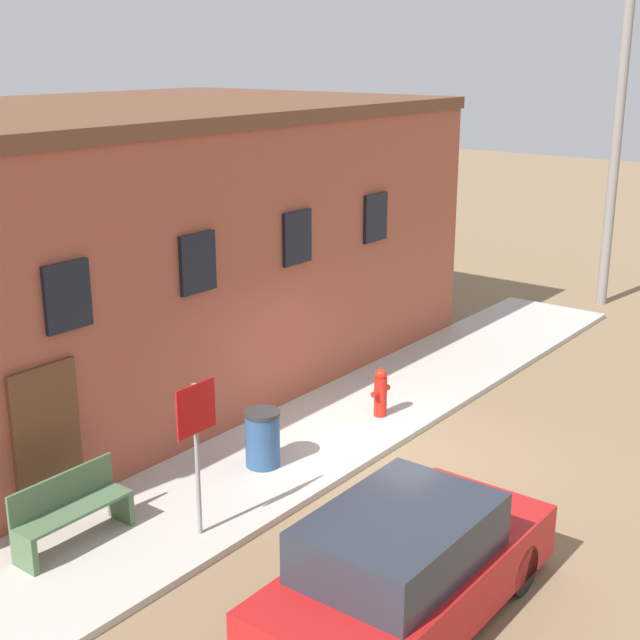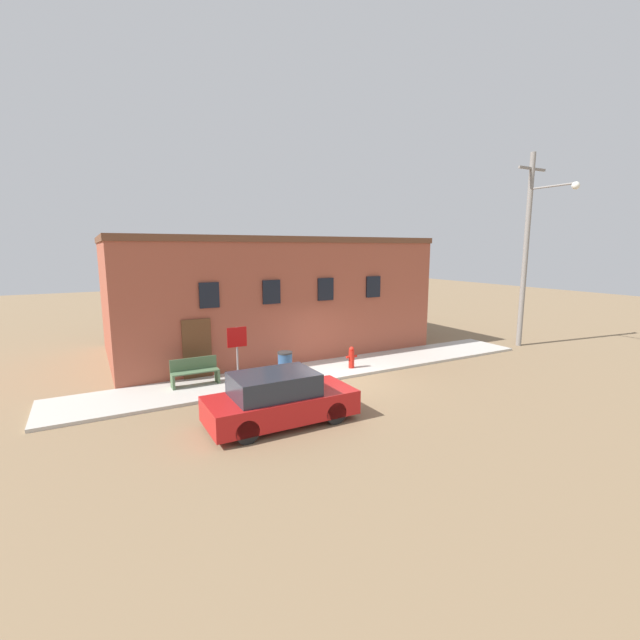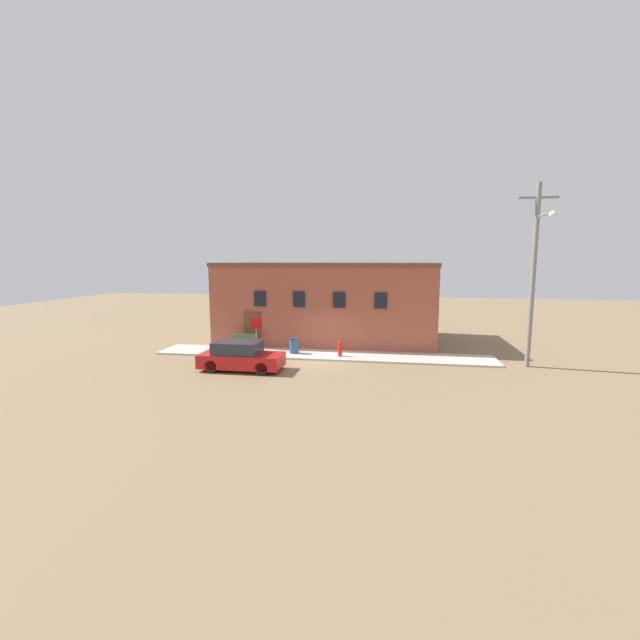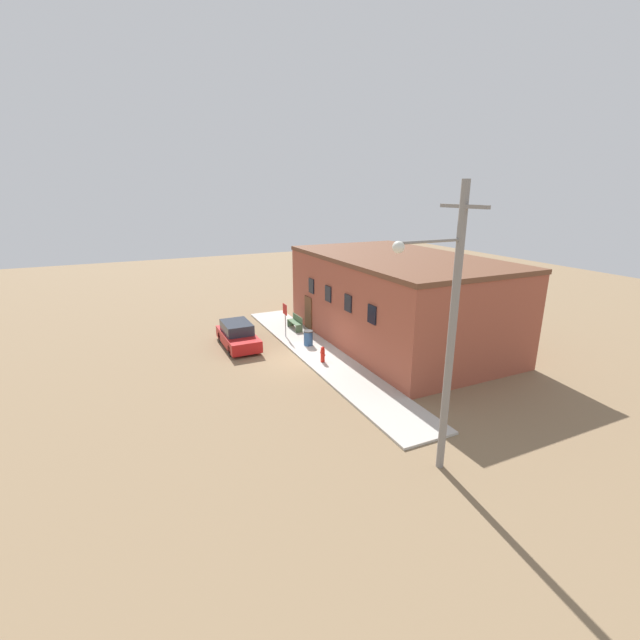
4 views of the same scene
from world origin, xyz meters
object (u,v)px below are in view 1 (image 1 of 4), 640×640
Objects in this scene: trash_bin at (263,438)px; fire_hydrant at (381,392)px; bench at (71,510)px; utility_pole at (626,105)px; stop_sign at (197,431)px; parked_car at (406,568)px.

fire_hydrant is at bearing -7.37° from trash_bin.
bench is 15.77m from utility_pole.
utility_pole reaches higher than fire_hydrant.
bench reaches higher than fire_hydrant.
utility_pole is (12.04, -0.76, 4.26)m from trash_bin.
bench is at bearing 171.95° from fire_hydrant.
stop_sign is 0.52× the size of parked_car.
fire_hydrant is at bearing 36.63° from parked_car.
bench is (-1.13, 1.12, -0.98)m from stop_sign.
parked_car is (-1.80, -3.63, 0.12)m from trash_bin.
utility_pole reaches higher than bench.
stop_sign reaches higher than trash_bin.
utility_pole is (15.14, -1.23, 4.25)m from bench.
trash_bin is at bearing 172.63° from fire_hydrant.
bench is (-5.72, 0.81, 0.03)m from fire_hydrant.
utility_pole reaches higher than stop_sign.
parked_car is at bearing -72.51° from bench.
fire_hydrant is at bearing 177.46° from utility_pole.
fire_hydrant is 10.36m from utility_pole.
parked_car reaches higher than fire_hydrant.
parked_car is (1.29, -4.10, 0.11)m from bench.
parked_car is at bearing -168.28° from utility_pole.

